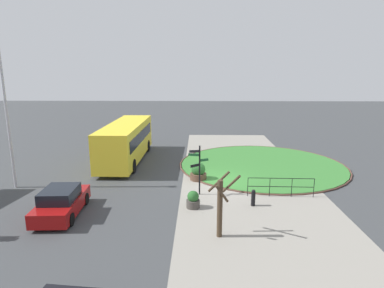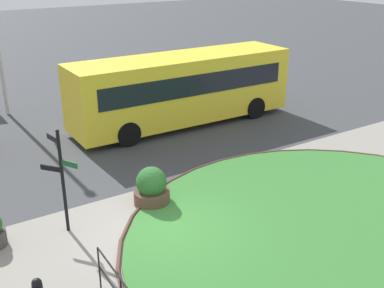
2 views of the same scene
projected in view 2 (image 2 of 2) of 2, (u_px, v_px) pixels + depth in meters
ground at (165, 229)px, 13.06m from camera, size 120.00×120.00×0.00m
sidewalk_paving at (200, 261)px, 11.69m from camera, size 32.00×8.50×0.02m
grass_island at (361, 244)px, 12.32m from camera, size 12.43×12.43×0.10m
grass_kerb_ring at (361, 244)px, 12.31m from camera, size 12.74×12.74×0.11m
signpost_directional at (61, 172)px, 12.38m from camera, size 0.69×1.17×2.98m
bus_yellow at (182, 88)px, 20.67m from camera, size 10.08×2.69×3.06m
planter_kerbside at (152, 188)px, 14.18m from camera, size 1.09×1.09×1.22m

